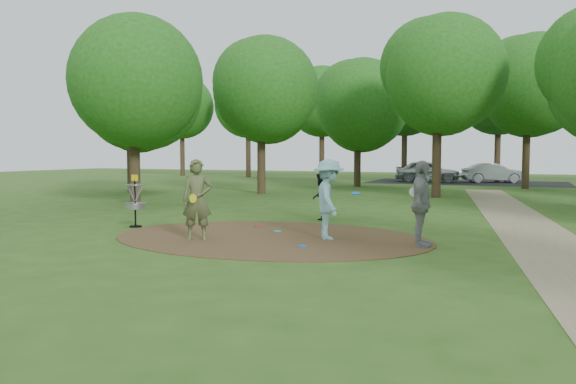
% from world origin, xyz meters
% --- Properties ---
extents(ground, '(100.00, 100.00, 0.00)m').
position_xyz_m(ground, '(0.00, 0.00, 0.00)').
color(ground, '#2D5119').
rests_on(ground, ground).
extents(dirt_clearing, '(8.40, 8.40, 0.02)m').
position_xyz_m(dirt_clearing, '(0.00, 0.00, 0.01)').
color(dirt_clearing, '#47301C').
rests_on(dirt_clearing, ground).
extents(footpath, '(7.55, 39.89, 0.01)m').
position_xyz_m(footpath, '(6.50, 2.00, 0.01)').
color(footpath, '#8C7A5B').
rests_on(footpath, ground).
extents(parking_lot, '(14.00, 8.00, 0.01)m').
position_xyz_m(parking_lot, '(2.00, 30.00, 0.00)').
color(parking_lot, black).
rests_on(parking_lot, ground).
extents(player_observer_with_disc, '(0.88, 0.77, 2.03)m').
position_xyz_m(player_observer_with_disc, '(-1.48, -1.10, 1.01)').
color(player_observer_with_disc, '#4D5631').
rests_on(player_observer_with_disc, ground).
extents(player_throwing_with_disc, '(1.45, 1.51, 2.03)m').
position_xyz_m(player_throwing_with_disc, '(1.51, 0.26, 1.01)').
color(player_throwing_with_disc, '#88C3CB').
rests_on(player_throwing_with_disc, ground).
extents(player_walking_with_disc, '(0.67, 0.81, 1.54)m').
position_xyz_m(player_walking_with_disc, '(-0.08, 4.12, 0.77)').
color(player_walking_with_disc, black).
rests_on(player_walking_with_disc, ground).
extents(player_waiting_with_disc, '(0.56, 1.21, 2.01)m').
position_xyz_m(player_waiting_with_disc, '(3.84, 0.04, 1.00)').
color(player_waiting_with_disc, gray).
rests_on(player_waiting_with_disc, ground).
extents(disc_ground_cyan, '(0.22, 0.22, 0.02)m').
position_xyz_m(disc_ground_cyan, '(-0.20, 0.95, 0.03)').
color(disc_ground_cyan, '#1AB4D0').
rests_on(disc_ground_cyan, dirt_clearing).
extents(disc_ground_blue, '(0.22, 0.22, 0.02)m').
position_xyz_m(disc_ground_blue, '(1.34, -1.09, 0.03)').
color(disc_ground_blue, blue).
rests_on(disc_ground_blue, dirt_clearing).
extents(disc_ground_red, '(0.22, 0.22, 0.02)m').
position_xyz_m(disc_ground_red, '(-1.15, 1.65, 0.03)').
color(disc_ground_red, red).
rests_on(disc_ground_red, dirt_clearing).
extents(car_left, '(4.89, 2.32, 1.61)m').
position_xyz_m(car_left, '(-0.80, 29.85, 0.81)').
color(car_left, '#B3B8BB').
rests_on(car_left, ground).
extents(car_right, '(4.60, 2.96, 1.43)m').
position_xyz_m(car_right, '(3.82, 30.50, 0.72)').
color(car_right, '#9FA1A6').
rests_on(car_right, ground).
extents(disc_golf_basket, '(0.63, 0.63, 1.54)m').
position_xyz_m(disc_golf_basket, '(-4.50, 0.30, 0.87)').
color(disc_golf_basket, black).
rests_on(disc_golf_basket, ground).
extents(tree_ring, '(37.49, 45.55, 9.09)m').
position_xyz_m(tree_ring, '(2.58, 9.96, 5.21)').
color(tree_ring, '#332316').
rests_on(tree_ring, ground).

